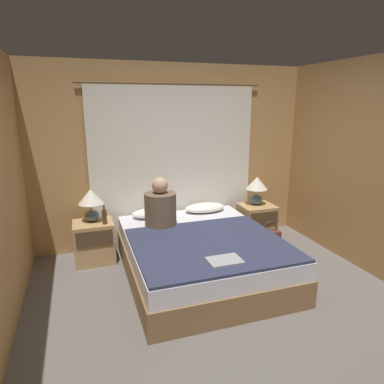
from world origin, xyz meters
TOP-DOWN VIEW (x-y plane):
  - ground_plane at (0.00, 0.00)m, footprint 16.00×16.00m
  - wall_back at (0.00, 2.04)m, footprint 3.98×0.06m
  - curtain_panel at (0.00, 1.97)m, footprint 2.52×0.02m
  - bed at (0.00, 0.89)m, footprint 1.68×2.07m
  - nightstand_left at (-1.16, 1.64)m, footprint 0.49×0.43m
  - nightstand_right at (1.16, 1.64)m, footprint 0.49×0.43m
  - lamp_left at (-1.16, 1.69)m, footprint 0.31×0.31m
  - lamp_right at (1.16, 1.69)m, footprint 0.31×0.31m
  - pillow_left at (-0.37, 1.73)m, footprint 0.58×0.31m
  - pillow_right at (0.37, 1.73)m, footprint 0.58×0.31m
  - blanket_on_bed at (0.00, 0.60)m, footprint 1.62×1.42m
  - person_left_in_bed at (-0.36, 1.35)m, footprint 0.39×0.39m
  - beer_bottle_on_left_stand at (-1.02, 1.54)m, footprint 0.06×0.06m
  - laptop_on_bed at (-0.03, 0.14)m, footprint 0.32×0.23m
  - handbag_on_floor at (1.16, 1.28)m, footprint 0.29×0.15m

SIDE VIEW (x-z plane):
  - ground_plane at x=0.00m, z-range 0.00..0.00m
  - handbag_on_floor at x=1.16m, z-range -0.06..0.34m
  - bed at x=0.00m, z-range 0.00..0.48m
  - nightstand_left at x=-1.16m, z-range 0.00..0.53m
  - nightstand_right at x=1.16m, z-range 0.00..0.53m
  - blanket_on_bed at x=0.00m, z-range 0.48..0.51m
  - laptop_on_bed at x=-0.03m, z-range 0.51..0.53m
  - pillow_left at x=-0.37m, z-range 0.48..0.60m
  - pillow_right at x=0.37m, z-range 0.48..0.60m
  - beer_bottle_on_left_stand at x=-1.02m, z-range 0.50..0.74m
  - person_left_in_bed at x=-0.36m, z-range 0.42..1.05m
  - lamp_left at x=-1.16m, z-range 0.59..1.01m
  - lamp_right at x=1.16m, z-range 0.59..1.01m
  - curtain_panel at x=0.00m, z-range 0.00..2.23m
  - wall_back at x=0.00m, z-range 0.00..2.50m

